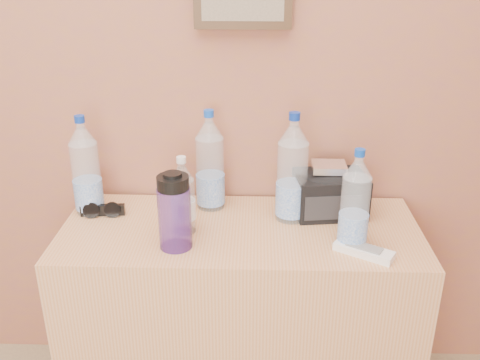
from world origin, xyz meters
name	(u,v)px	position (x,y,z in m)	size (l,w,h in m)	color
dresser	(240,319)	(0.33, 1.75, 0.35)	(1.12, 0.47, 0.70)	tan
pet_large_a	(86,171)	(-0.17, 1.85, 0.85)	(0.09, 0.09, 0.33)	#CEEBFF
pet_large_b	(210,165)	(0.22, 1.90, 0.85)	(0.09, 0.09, 0.34)	white
pet_large_c	(292,173)	(0.49, 1.82, 0.86)	(0.10, 0.10, 0.35)	silver
pet_large_d	(355,205)	(0.66, 1.65, 0.83)	(0.08, 0.08, 0.30)	silver
pet_small	(183,199)	(0.16, 1.72, 0.81)	(0.07, 0.07, 0.25)	silver
nalgene_bottle	(174,211)	(0.14, 1.63, 0.82)	(0.10, 0.10, 0.23)	#512986
sunglasses	(103,210)	(-0.12, 1.82, 0.72)	(0.14, 0.05, 0.04)	black
ac_remote	(364,251)	(0.69, 1.60, 0.71)	(0.17, 0.05, 0.02)	silver
toiletry_bag	(330,192)	(0.62, 1.86, 0.78)	(0.22, 0.16, 0.15)	#262629
foil_packet	(329,167)	(0.61, 1.86, 0.86)	(0.11, 0.09, 0.02)	silver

